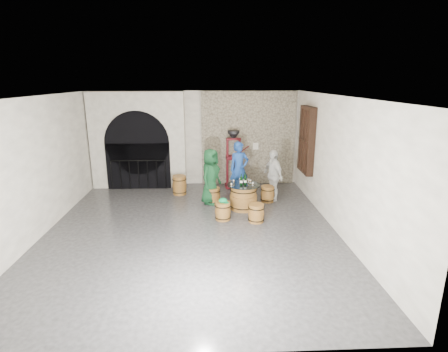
{
  "coord_description": "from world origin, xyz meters",
  "views": [
    {
      "loc": [
        0.44,
        -7.88,
        3.56
      ],
      "look_at": [
        0.84,
        1.15,
        1.05
      ],
      "focal_mm": 28.0,
      "sensor_mm": 36.0,
      "label": 1
    }
  ],
  "objects_px": {
    "barrel_stool_left": "(213,196)",
    "corking_press": "(233,155)",
    "person_green": "(211,176)",
    "wine_bottle_left": "(241,181)",
    "side_barrel": "(179,185)",
    "wine_bottle_center": "(245,180)",
    "barrel_stool_near_left": "(223,211)",
    "person_white": "(273,175)",
    "person_blue": "(239,169)",
    "barrel_stool_near_right": "(256,213)",
    "barrel_table": "(243,197)",
    "wine_bottle_right": "(245,179)",
    "barrel_stool_far": "(240,190)",
    "barrel_stool_right": "(268,194)"
  },
  "relations": [
    {
      "from": "barrel_stool_near_left",
      "to": "person_green",
      "type": "bearing_deg",
      "value": 103.06
    },
    {
      "from": "person_green",
      "to": "person_blue",
      "type": "xyz_separation_m",
      "value": [
        0.89,
        0.67,
        0.04
      ]
    },
    {
      "from": "barrel_stool_left",
      "to": "barrel_stool_far",
      "type": "relative_size",
      "value": 1.0
    },
    {
      "from": "wine_bottle_left",
      "to": "barrel_stool_near_left",
      "type": "bearing_deg",
      "value": -127.0
    },
    {
      "from": "person_green",
      "to": "wine_bottle_right",
      "type": "bearing_deg",
      "value": -81.83
    },
    {
      "from": "person_white",
      "to": "wine_bottle_left",
      "type": "xyz_separation_m",
      "value": [
        -1.02,
        -0.75,
        0.07
      ]
    },
    {
      "from": "barrel_stool_left",
      "to": "side_barrel",
      "type": "height_order",
      "value": "side_barrel"
    },
    {
      "from": "barrel_table",
      "to": "wine_bottle_center",
      "type": "bearing_deg",
      "value": -29.42
    },
    {
      "from": "barrel_stool_near_right",
      "to": "barrel_stool_far",
      "type": "bearing_deg",
      "value": 97.51
    },
    {
      "from": "barrel_stool_right",
      "to": "side_barrel",
      "type": "relative_size",
      "value": 0.79
    },
    {
      "from": "person_green",
      "to": "person_blue",
      "type": "bearing_deg",
      "value": -21.82
    },
    {
      "from": "side_barrel",
      "to": "corking_press",
      "type": "bearing_deg",
      "value": 20.57
    },
    {
      "from": "barrel_stool_right",
      "to": "corking_press",
      "type": "relative_size",
      "value": 0.25
    },
    {
      "from": "barrel_stool_near_left",
      "to": "wine_bottle_right",
      "type": "height_order",
      "value": "wine_bottle_right"
    },
    {
      "from": "side_barrel",
      "to": "barrel_stool_near_left",
      "type": "bearing_deg",
      "value": -59.08
    },
    {
      "from": "barrel_table",
      "to": "person_blue",
      "type": "bearing_deg",
      "value": 91.04
    },
    {
      "from": "wine_bottle_center",
      "to": "side_barrel",
      "type": "distance_m",
      "value": 2.48
    },
    {
      "from": "barrel_stool_near_right",
      "to": "wine_bottle_left",
      "type": "distance_m",
      "value": 1.14
    },
    {
      "from": "barrel_stool_far",
      "to": "barrel_stool_right",
      "type": "bearing_deg",
      "value": -26.21
    },
    {
      "from": "barrel_stool_left",
      "to": "barrel_table",
      "type": "bearing_deg",
      "value": -30.24
    },
    {
      "from": "barrel_stool_near_right",
      "to": "side_barrel",
      "type": "bearing_deg",
      "value": 132.41
    },
    {
      "from": "barrel_table",
      "to": "wine_bottle_right",
      "type": "distance_m",
      "value": 0.51
    },
    {
      "from": "barrel_table",
      "to": "barrel_stool_right",
      "type": "height_order",
      "value": "barrel_table"
    },
    {
      "from": "barrel_table",
      "to": "corking_press",
      "type": "bearing_deg",
      "value": 93.96
    },
    {
      "from": "barrel_stool_near_right",
      "to": "wine_bottle_center",
      "type": "bearing_deg",
      "value": 101.9
    },
    {
      "from": "barrel_stool_left",
      "to": "person_blue",
      "type": "height_order",
      "value": "person_blue"
    },
    {
      "from": "barrel_stool_near_right",
      "to": "person_blue",
      "type": "distance_m",
      "value": 2.26
    },
    {
      "from": "person_white",
      "to": "corking_press",
      "type": "xyz_separation_m",
      "value": [
        -1.09,
        1.36,
        0.35
      ]
    },
    {
      "from": "barrel_stool_near_right",
      "to": "wine_bottle_center",
      "type": "distance_m",
      "value": 1.13
    },
    {
      "from": "person_green",
      "to": "side_barrel",
      "type": "height_order",
      "value": "person_green"
    },
    {
      "from": "barrel_stool_near_left",
      "to": "person_white",
      "type": "xyz_separation_m",
      "value": [
        1.56,
        1.47,
        0.54
      ]
    },
    {
      "from": "barrel_stool_left",
      "to": "corking_press",
      "type": "relative_size",
      "value": 0.25
    },
    {
      "from": "barrel_stool_far",
      "to": "wine_bottle_right",
      "type": "distance_m",
      "value": 1.06
    },
    {
      "from": "barrel_stool_right",
      "to": "person_green",
      "type": "height_order",
      "value": "person_green"
    },
    {
      "from": "wine_bottle_center",
      "to": "barrel_stool_near_right",
      "type": "bearing_deg",
      "value": -78.1
    },
    {
      "from": "barrel_stool_near_left",
      "to": "wine_bottle_left",
      "type": "xyz_separation_m",
      "value": [
        0.54,
        0.72,
        0.62
      ]
    },
    {
      "from": "barrel_stool_left",
      "to": "wine_bottle_left",
      "type": "height_order",
      "value": "wine_bottle_left"
    },
    {
      "from": "barrel_stool_left",
      "to": "barrel_stool_near_right",
      "type": "relative_size",
      "value": 1.0
    },
    {
      "from": "barrel_stool_far",
      "to": "wine_bottle_left",
      "type": "distance_m",
      "value": 1.2
    },
    {
      "from": "person_green",
      "to": "wine_bottle_left",
      "type": "height_order",
      "value": "person_green"
    },
    {
      "from": "barrel_table",
      "to": "barrel_stool_right",
      "type": "bearing_deg",
      "value": 36.53
    },
    {
      "from": "person_blue",
      "to": "person_white",
      "type": "height_order",
      "value": "person_blue"
    },
    {
      "from": "barrel_stool_near_right",
      "to": "wine_bottle_right",
      "type": "bearing_deg",
      "value": 100.05
    },
    {
      "from": "barrel_table",
      "to": "side_barrel",
      "type": "height_order",
      "value": "barrel_table"
    },
    {
      "from": "person_blue",
      "to": "wine_bottle_right",
      "type": "distance_m",
      "value": 1.08
    },
    {
      "from": "barrel_stool_near_left",
      "to": "person_white",
      "type": "distance_m",
      "value": 2.22
    },
    {
      "from": "barrel_stool_right",
      "to": "person_blue",
      "type": "height_order",
      "value": "person_blue"
    },
    {
      "from": "person_green",
      "to": "corking_press",
      "type": "xyz_separation_m",
      "value": [
        0.77,
        1.53,
        0.31
      ]
    },
    {
      "from": "barrel_table",
      "to": "wine_bottle_left",
      "type": "xyz_separation_m",
      "value": [
        -0.07,
        -0.05,
        0.5
      ]
    },
    {
      "from": "barrel_stool_right",
      "to": "side_barrel",
      "type": "bearing_deg",
      "value": 163.24
    }
  ]
}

